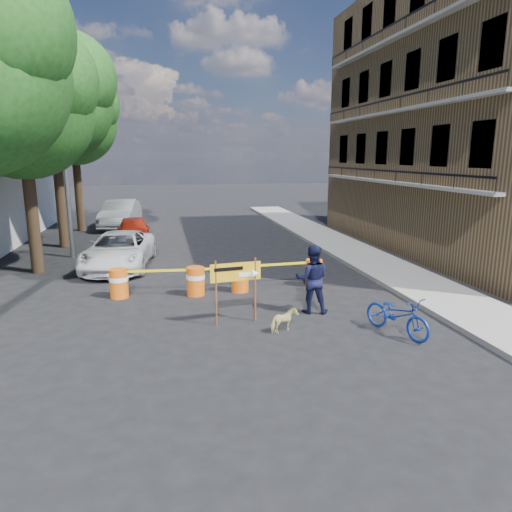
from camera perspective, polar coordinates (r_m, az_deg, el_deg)
name	(u,v)px	position (r m, az deg, el deg)	size (l,w,h in m)	color
ground	(251,325)	(11.95, -0.66, -8.64)	(120.00, 120.00, 0.00)	black
sidewalk_east	(371,261)	(19.34, 14.14, -0.56)	(2.40, 40.00, 0.15)	gray
apartment_building	(478,117)	(23.69, 25.96, 15.35)	(8.00, 16.00, 12.00)	olive
tree_mid_a	(23,106)	(18.61, -27.15, 16.39)	(5.25, 5.00, 8.68)	#332316
tree_mid_b	(53,101)	(23.53, -24.04, 17.30)	(5.67, 5.40, 9.62)	#332316
tree_far	(74,121)	(28.39, -21.82, 15.45)	(5.04, 4.80, 8.84)	#332316
streetlamp	(65,154)	(20.80, -22.72, 11.71)	(1.25, 0.18, 8.00)	gray
barrel_far_left	(119,283)	(14.67, -16.77, -3.22)	(0.58, 0.58, 0.90)	#C9550B
barrel_mid_left	(196,281)	(14.42, -7.55, -3.06)	(0.58, 0.58, 0.90)	#C9550B
barrel_mid_right	(240,277)	(14.69, -2.03, -2.67)	(0.58, 0.58, 0.90)	#C9550B
barrel_far_right	(314,272)	(15.42, 7.26, -2.03)	(0.58, 0.58, 0.90)	#C9550B
detour_sign	(242,277)	(11.74, -1.77, -2.58)	(1.33, 0.29, 1.72)	#592D19
pedestrian	(312,279)	(12.71, 7.02, -2.89)	(0.93, 0.73, 1.92)	black
bicycle	(398,297)	(11.60, 17.38, -4.94)	(0.66, 0.99, 1.89)	#1334A0
dog	(284,321)	(11.42, 3.53, -8.08)	(0.32, 0.70, 0.59)	#D3C379
suv_white	(119,250)	(18.51, -16.77, 0.67)	(2.30, 4.99, 1.39)	silver
sedan_red	(134,230)	(23.49, -15.02, 3.11)	(1.57, 3.91, 1.33)	#A21F0D
sedan_silver	(121,214)	(29.06, -16.56, 5.09)	(1.78, 5.12, 1.69)	#B6B7BD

